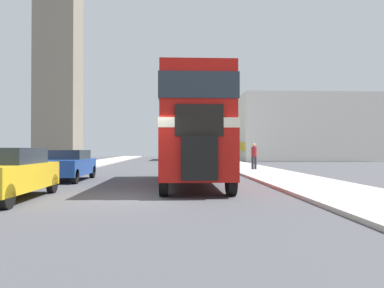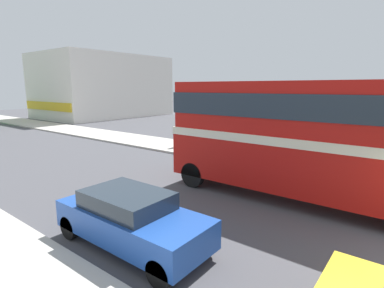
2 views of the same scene
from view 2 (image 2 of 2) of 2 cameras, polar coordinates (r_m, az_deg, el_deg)
The scene contains 4 objects.
double_decker_bus at distance 11.10m, azimuth 19.41°, elevation 2.26°, with size 2.46×9.59×4.25m.
car_parked_mid at distance 8.01m, azimuth -11.49°, elevation -13.73°, with size 1.73×4.24×1.45m.
pedestrian_walking at distance 19.93m, azimuth -2.45°, elevation 2.35°, with size 0.36×0.36×1.76m.
shop_building_block at distance 43.99m, azimuth -16.38°, elevation 10.46°, with size 16.42×10.88×8.20m.
Camera 2 is at (-8.47, 0.85, 4.05)m, focal length 28.00 mm.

